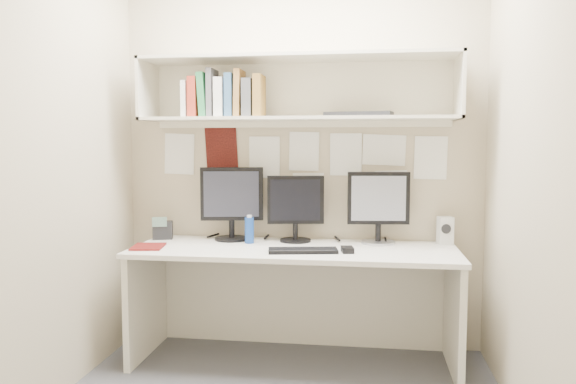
# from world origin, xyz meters

# --- Properties ---
(wall_back) EXTENTS (2.40, 0.02, 2.60)m
(wall_back) POSITION_xyz_m (0.00, 1.00, 1.30)
(wall_back) COLOR #B5A78A
(wall_back) RESTS_ON ground
(wall_front) EXTENTS (2.40, 0.02, 2.60)m
(wall_front) POSITION_xyz_m (0.00, -1.00, 1.30)
(wall_front) COLOR #B5A78A
(wall_front) RESTS_ON ground
(wall_left) EXTENTS (0.02, 2.00, 2.60)m
(wall_left) POSITION_xyz_m (-1.20, 0.00, 1.30)
(wall_left) COLOR #B5A78A
(wall_left) RESTS_ON ground
(wall_right) EXTENTS (0.02, 2.00, 2.60)m
(wall_right) POSITION_xyz_m (1.20, 0.00, 1.30)
(wall_right) COLOR #B5A78A
(wall_right) RESTS_ON ground
(desk) EXTENTS (2.00, 0.70, 0.73)m
(desk) POSITION_xyz_m (0.00, 0.65, 0.37)
(desk) COLOR silver
(desk) RESTS_ON floor
(overhead_hutch) EXTENTS (2.00, 0.38, 0.40)m
(overhead_hutch) POSITION_xyz_m (0.00, 0.86, 1.72)
(overhead_hutch) COLOR silver
(overhead_hutch) RESTS_ON wall_back
(pinned_papers) EXTENTS (1.92, 0.01, 0.48)m
(pinned_papers) POSITION_xyz_m (0.00, 0.99, 1.25)
(pinned_papers) COLOR white
(pinned_papers) RESTS_ON wall_back
(monitor_left) EXTENTS (0.42, 0.23, 0.48)m
(monitor_left) POSITION_xyz_m (-0.45, 0.87, 0.99)
(monitor_left) COLOR black
(monitor_left) RESTS_ON desk
(monitor_center) EXTENTS (0.37, 0.20, 0.43)m
(monitor_center) POSITION_xyz_m (-0.02, 0.87, 0.97)
(monitor_center) COLOR black
(monitor_center) RESTS_ON desk
(monitor_right) EXTENTS (0.40, 0.22, 0.46)m
(monitor_right) POSITION_xyz_m (0.52, 0.87, 0.98)
(monitor_right) COLOR #A5A5AA
(monitor_right) RESTS_ON desk
(keyboard) EXTENTS (0.43, 0.21, 0.02)m
(keyboard) POSITION_xyz_m (0.07, 0.51, 0.74)
(keyboard) COLOR black
(keyboard) RESTS_ON desk
(mouse) EXTENTS (0.08, 0.12, 0.03)m
(mouse) POSITION_xyz_m (0.33, 0.54, 0.75)
(mouse) COLOR black
(mouse) RESTS_ON desk
(speaker) EXTENTS (0.10, 0.11, 0.18)m
(speaker) POSITION_xyz_m (0.94, 0.90, 0.82)
(speaker) COLOR silver
(speaker) RESTS_ON desk
(blue_bottle) EXTENTS (0.06, 0.06, 0.18)m
(blue_bottle) POSITION_xyz_m (-0.31, 0.75, 0.82)
(blue_bottle) COLOR navy
(blue_bottle) RESTS_ON desk
(maroon_notebook) EXTENTS (0.22, 0.25, 0.01)m
(maroon_notebook) POSITION_xyz_m (-0.90, 0.51, 0.74)
(maroon_notebook) COLOR #5E1110
(maroon_notebook) RESTS_ON desk
(desk_phone) EXTENTS (0.15, 0.14, 0.15)m
(desk_phone) POSITION_xyz_m (-0.92, 0.84, 0.79)
(desk_phone) COLOR black
(desk_phone) RESTS_ON desk
(book_stack) EXTENTS (0.51, 0.19, 0.30)m
(book_stack) POSITION_xyz_m (-0.47, 0.76, 1.67)
(book_stack) COLOR white
(book_stack) RESTS_ON overhead_hutch
(hutch_tray) EXTENTS (0.44, 0.24, 0.03)m
(hutch_tray) POSITION_xyz_m (0.38, 0.81, 1.55)
(hutch_tray) COLOR black
(hutch_tray) RESTS_ON overhead_hutch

